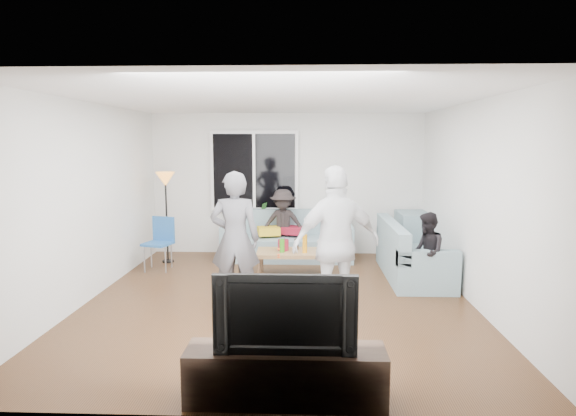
{
  "coord_description": "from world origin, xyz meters",
  "views": [
    {
      "loc": [
        0.36,
        -6.15,
        2.08
      ],
      "look_at": [
        0.1,
        0.6,
        1.15
      ],
      "focal_mm": 30.02,
      "sensor_mm": 36.0,
      "label": 1
    }
  ],
  "objects_px": {
    "player_left": "(235,239)",
    "tv_console": "(286,375)",
    "sofa_right_section": "(413,250)",
    "coffee_table": "(292,263)",
    "television": "(286,310)",
    "side_chair": "(158,244)",
    "floor_lamp": "(167,218)",
    "spectator_right": "(427,253)",
    "player_right": "(337,244)",
    "spectator_back": "(283,224)",
    "sofa_back_section": "(287,236)"
  },
  "relations": [
    {
      "from": "floor_lamp",
      "to": "spectator_right",
      "type": "bearing_deg",
      "value": -21.16
    },
    {
      "from": "sofa_right_section",
      "to": "television",
      "type": "distance_m",
      "value": 4.14
    },
    {
      "from": "sofa_right_section",
      "to": "player_left",
      "type": "relative_size",
      "value": 1.16
    },
    {
      "from": "television",
      "to": "side_chair",
      "type": "bearing_deg",
      "value": 119.82
    },
    {
      "from": "television",
      "to": "player_left",
      "type": "bearing_deg",
      "value": 107.85
    },
    {
      "from": "player_left",
      "to": "spectator_back",
      "type": "relative_size",
      "value": 1.38
    },
    {
      "from": "floor_lamp",
      "to": "spectator_right",
      "type": "distance_m",
      "value": 4.37
    },
    {
      "from": "player_left",
      "to": "tv_console",
      "type": "bearing_deg",
      "value": 106.89
    },
    {
      "from": "player_right",
      "to": "tv_console",
      "type": "height_order",
      "value": "player_right"
    },
    {
      "from": "spectator_back",
      "to": "player_right",
      "type": "bearing_deg",
      "value": -74.08
    },
    {
      "from": "sofa_back_section",
      "to": "floor_lamp",
      "type": "relative_size",
      "value": 1.47
    },
    {
      "from": "sofa_right_section",
      "to": "coffee_table",
      "type": "bearing_deg",
      "value": 91.35
    },
    {
      "from": "player_right",
      "to": "tv_console",
      "type": "relative_size",
      "value": 1.14
    },
    {
      "from": "television",
      "to": "floor_lamp",
      "type": "bearing_deg",
      "value": 116.73
    },
    {
      "from": "tv_console",
      "to": "player_right",
      "type": "bearing_deg",
      "value": 74.17
    },
    {
      "from": "television",
      "to": "sofa_back_section",
      "type": "bearing_deg",
      "value": 92.1
    },
    {
      "from": "sofa_right_section",
      "to": "tv_console",
      "type": "relative_size",
      "value": 1.25
    },
    {
      "from": "player_right",
      "to": "spectator_back",
      "type": "distance_m",
      "value": 3.1
    },
    {
      "from": "player_left",
      "to": "television",
      "type": "height_order",
      "value": "player_left"
    },
    {
      "from": "player_left",
      "to": "player_right",
      "type": "distance_m",
      "value": 1.34
    },
    {
      "from": "spectator_right",
      "to": "player_right",
      "type": "bearing_deg",
      "value": -45.11
    },
    {
      "from": "floor_lamp",
      "to": "spectator_back",
      "type": "xyz_separation_m",
      "value": [
        2.0,
        0.33,
        -0.15
      ]
    },
    {
      "from": "coffee_table",
      "to": "spectator_back",
      "type": "xyz_separation_m",
      "value": [
        -0.2,
        1.14,
        0.43
      ]
    },
    {
      "from": "player_left",
      "to": "spectator_right",
      "type": "bearing_deg",
      "value": -167.85
    },
    {
      "from": "side_chair",
      "to": "spectator_back",
      "type": "bearing_deg",
      "value": 40.73
    },
    {
      "from": "coffee_table",
      "to": "television",
      "type": "distance_m",
      "value": 3.7
    },
    {
      "from": "spectator_back",
      "to": "television",
      "type": "height_order",
      "value": "spectator_back"
    },
    {
      "from": "tv_console",
      "to": "television",
      "type": "distance_m",
      "value": 0.54
    },
    {
      "from": "spectator_back",
      "to": "television",
      "type": "relative_size",
      "value": 1.12
    },
    {
      "from": "side_chair",
      "to": "player_right",
      "type": "relative_size",
      "value": 0.47
    },
    {
      "from": "coffee_table",
      "to": "player_right",
      "type": "height_order",
      "value": "player_right"
    },
    {
      "from": "sofa_back_section",
      "to": "player_right",
      "type": "bearing_deg",
      "value": -76.94
    },
    {
      "from": "coffee_table",
      "to": "player_left",
      "type": "bearing_deg",
      "value": -116.73
    },
    {
      "from": "spectator_right",
      "to": "player_left",
      "type": "bearing_deg",
      "value": -71.6
    },
    {
      "from": "coffee_table",
      "to": "spectator_right",
      "type": "xyz_separation_m",
      "value": [
        1.87,
        -0.77,
        0.36
      ]
    },
    {
      "from": "spectator_back",
      "to": "television",
      "type": "xyz_separation_m",
      "value": [
        0.25,
        -4.8,
        0.13
      ]
    },
    {
      "from": "floor_lamp",
      "to": "sofa_right_section",
      "type": "bearing_deg",
      "value": -10.63
    },
    {
      "from": "side_chair",
      "to": "player_right",
      "type": "xyz_separation_m",
      "value": [
        2.76,
        -2.11,
        0.48
      ]
    },
    {
      "from": "floor_lamp",
      "to": "player_left",
      "type": "bearing_deg",
      "value": -55.18
    },
    {
      "from": "floor_lamp",
      "to": "player_right",
      "type": "height_order",
      "value": "player_right"
    },
    {
      "from": "sofa_right_section",
      "to": "tv_console",
      "type": "xyz_separation_m",
      "value": [
        -1.82,
        -3.7,
        -0.2
      ]
    },
    {
      "from": "player_right",
      "to": "spectator_right",
      "type": "relative_size",
      "value": 1.61
    },
    {
      "from": "player_right",
      "to": "spectator_back",
      "type": "xyz_separation_m",
      "value": [
        -0.77,
        2.99,
        -0.28
      ]
    },
    {
      "from": "sofa_back_section",
      "to": "floor_lamp",
      "type": "xyz_separation_m",
      "value": [
        -2.07,
        -0.3,
        0.36
      ]
    },
    {
      "from": "side_chair",
      "to": "sofa_right_section",
      "type": "bearing_deg",
      "value": 13.88
    },
    {
      "from": "player_left",
      "to": "television",
      "type": "distance_m",
      "value": 2.41
    },
    {
      "from": "sofa_right_section",
      "to": "coffee_table",
      "type": "relative_size",
      "value": 1.82
    },
    {
      "from": "sofa_right_section",
      "to": "coffee_table",
      "type": "distance_m",
      "value": 1.89
    },
    {
      "from": "floor_lamp",
      "to": "player_left",
      "type": "height_order",
      "value": "player_left"
    },
    {
      "from": "spectator_back",
      "to": "coffee_table",
      "type": "bearing_deg",
      "value": -78.47
    }
  ]
}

